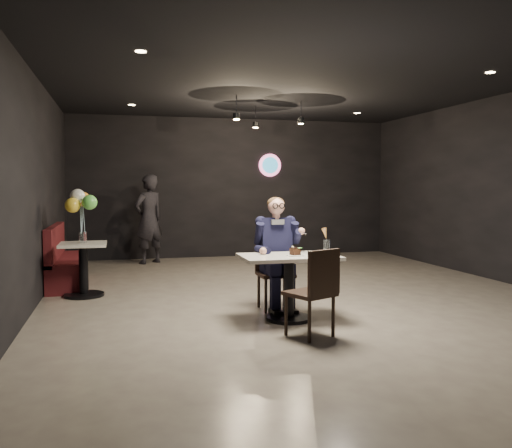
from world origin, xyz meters
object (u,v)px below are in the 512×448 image
object	(u,v)px
main_table	(289,288)
chair_near	(310,292)
chair_far	(275,273)
seated_man	(275,252)
side_table	(84,268)
sundae_glass	(327,247)
balloon_vase	(83,237)
passerby	(149,219)
booth_bench	(67,255)

from	to	relation	value
main_table	chair_near	xyz separation A→B (m)	(0.00, -0.69, 0.09)
chair_far	chair_near	size ratio (longest dim) A/B	1.00
seated_man	side_table	xyz separation A→B (m)	(-2.37, 1.44, -0.33)
seated_man	sundae_glass	size ratio (longest dim) A/B	8.33
balloon_vase	passerby	size ratio (longest dim) A/B	0.09
booth_bench	balloon_vase	bearing A→B (deg)	-73.30
chair_far	passerby	size ratio (longest dim) A/B	0.52
booth_bench	passerby	xyz separation A→B (m)	(1.37, 2.08, 0.42)
chair_near	passerby	distance (m)	5.93
chair_far	balloon_vase	bearing A→B (deg)	148.76
chair_far	sundae_glass	distance (m)	0.84
chair_near	sundae_glass	world-z (taller)	sundae_glass
seated_man	balloon_vase	bearing A→B (deg)	148.76
passerby	booth_bench	bearing A→B (deg)	23.33
chair_far	seated_man	size ratio (longest dim) A/B	0.64
sundae_glass	booth_bench	xyz separation A→B (m)	(-3.11, 3.04, -0.37)
side_table	seated_man	bearing A→B (deg)	-31.24
booth_bench	sundae_glass	bearing A→B (deg)	-44.43
passerby	seated_man	bearing A→B (deg)	72.65
sundae_glass	side_table	size ratio (longest dim) A/B	0.22
sundae_glass	chair_far	bearing A→B (deg)	125.72
sundae_glass	booth_bench	size ratio (longest dim) A/B	0.09
seated_man	passerby	size ratio (longest dim) A/B	0.81
main_table	chair_far	distance (m)	0.56
chair_near	chair_far	bearing A→B (deg)	65.13
chair_far	booth_bench	world-z (taller)	booth_bench
chair_far	sundae_glass	xyz separation A→B (m)	(0.44, -0.61, 0.38)
seated_man	side_table	size ratio (longest dim) A/B	1.83
main_table	balloon_vase	xyz separation A→B (m)	(-2.37, 1.99, 0.45)
seated_man	side_table	bearing A→B (deg)	148.76
chair_near	booth_bench	world-z (taller)	booth_bench
chair_far	side_table	xyz separation A→B (m)	(-2.37, 1.44, -0.07)
side_table	chair_near	bearing A→B (deg)	-48.55
chair_far	sundae_glass	world-z (taller)	sundae_glass
booth_bench	main_table	bearing A→B (deg)	-48.22
chair_far	side_table	size ratio (longest dim) A/B	1.17
side_table	passerby	bearing A→B (deg)	70.92
sundae_glass	balloon_vase	size ratio (longest dim) A/B	1.11
chair_far	side_table	world-z (taller)	chair_far
booth_bench	passerby	size ratio (longest dim) A/B	1.05
chair_far	balloon_vase	xyz separation A→B (m)	(-2.37, 1.44, 0.37)
chair_far	chair_near	xyz separation A→B (m)	(0.00, -1.24, 0.00)
passerby	balloon_vase	bearing A→B (deg)	37.51
chair_near	sundae_glass	size ratio (longest dim) A/B	5.32
balloon_vase	passerby	xyz separation A→B (m)	(1.07, 3.08, 0.06)
seated_man	booth_bench	size ratio (longest dim) A/B	0.77
chair_far	balloon_vase	distance (m)	2.79
chair_near	balloon_vase	xyz separation A→B (m)	(-2.37, 2.68, 0.37)
chair_near	side_table	distance (m)	3.58
main_table	chair_near	size ratio (longest dim) A/B	1.20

